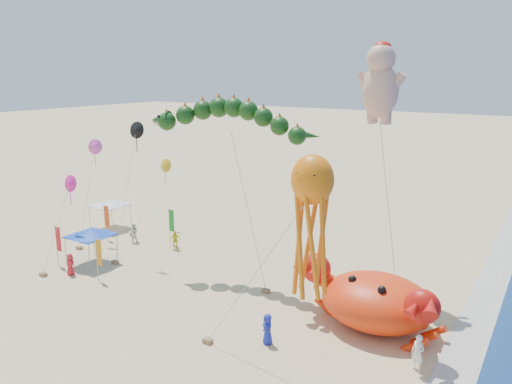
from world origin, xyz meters
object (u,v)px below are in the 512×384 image
at_px(cherub_kite, 381,81).
at_px(canopy_white, 109,203).
at_px(crab_inflatable, 376,300).
at_px(dragon_kite, 229,124).
at_px(canopy_blue, 90,233).
at_px(octopus_kite, 311,215).

relative_size(cherub_kite, canopy_white, 5.13).
xyz_separation_m(crab_inflatable, dragon_kite, (-11.61, 2.16, 9.20)).
bearing_deg(cherub_kite, canopy_white, -178.44).
bearing_deg(cherub_kite, canopy_blue, -158.38).
height_order(cherub_kite, canopy_white, cherub_kite).
xyz_separation_m(crab_inflatable, cherub_kite, (-2.33, 5.69, 12.08)).
relative_size(crab_inflatable, canopy_blue, 2.74).
xyz_separation_m(cherub_kite, octopus_kite, (1.08, -11.85, -5.74)).
distance_m(crab_inflatable, dragon_kite, 14.97).
distance_m(cherub_kite, octopus_kite, 13.21).
bearing_deg(canopy_white, canopy_blue, -50.86).
height_order(crab_inflatable, dragon_kite, dragon_kite).
xyz_separation_m(octopus_kite, canopy_white, (-26.06, 11.17, -5.58)).
bearing_deg(canopy_white, cherub_kite, 1.56).
bearing_deg(crab_inflatable, canopy_white, 169.62).
height_order(canopy_blue, canopy_white, same).
distance_m(crab_inflatable, cherub_kite, 13.55).
height_order(crab_inflatable, canopy_white, crab_inflatable).
bearing_deg(crab_inflatable, cherub_kite, 112.32).
distance_m(octopus_kite, canopy_white, 28.89).
bearing_deg(canopy_blue, cherub_kite, 21.62).
bearing_deg(cherub_kite, octopus_kite, -84.81).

